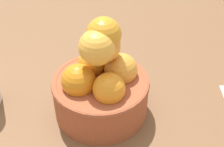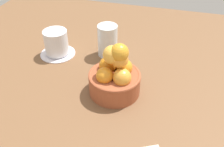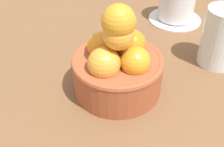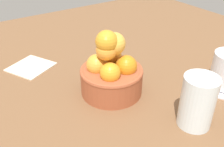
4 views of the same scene
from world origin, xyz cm
name	(u,v)px [view 3 (image 3 of 4)]	position (x,y,z in cm)	size (l,w,h in cm)	color
ground_plane	(117,96)	(0.00, 0.00, -1.57)	(130.63, 119.76, 3.13)	brown
terracotta_bowl	(118,62)	(-0.07, 0.00, 5.14)	(13.46, 13.46, 14.62)	#9E4C2D
coffee_cup	(177,3)	(22.56, -12.68, 3.81)	(11.17, 11.17, 8.27)	silver
water_glass	(221,37)	(7.00, -17.05, 5.03)	(6.19, 6.19, 10.07)	silver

